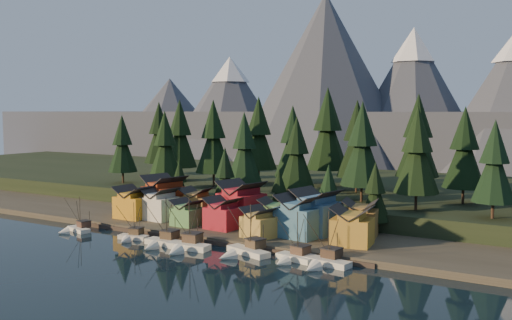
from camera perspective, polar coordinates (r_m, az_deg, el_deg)
The scene contains 46 objects.
ground at distance 121.18m, azimuth -9.08°, elevation -9.68°, with size 500.00×500.00×0.00m, color black.
shore_strip at distance 152.97m, azimuth 0.66°, elevation -6.26°, with size 400.00×50.00×1.50m, color #3B362B.
hillside at distance 196.78m, azimuth 8.04°, elevation -3.13°, with size 420.00×100.00×6.00m, color black.
dock at distance 133.72m, azimuth -4.49°, elevation -8.02°, with size 80.00×4.00×1.00m, color #41352E.
mountain_ridge at distance 313.51m, azimuth 16.25°, elevation 3.94°, with size 560.00×190.00×90.00m.
boat_0 at distance 151.38m, azimuth -17.63°, elevation -6.14°, with size 8.31×8.81×9.94m.
boat_1 at distance 138.76m, azimuth -12.36°, elevation -7.01°, with size 7.71×8.25×9.82m.
boat_2 at distance 131.37m, azimuth -9.42°, elevation -7.49°, with size 9.76×10.65×11.96m.
boat_3 at distance 126.69m, azimuth -7.11°, elevation -7.86°, with size 10.53×11.34×12.64m.
boat_4 at distance 121.66m, azimuth -1.24°, elevation -8.51°, with size 11.64×12.09×11.90m.
boat_5 at distance 116.96m, azimuth 3.71°, elevation -9.03°, with size 9.04×9.62×11.18m.
boat_6 at distance 114.04m, azimuth 6.78°, elevation -9.40°, with size 10.49×11.14×11.94m.
house_front_0 at distance 158.05m, azimuth -12.13°, elevation -4.07°, with size 8.71×8.25×8.60m.
house_front_1 at distance 154.62m, azimuth -9.59°, elevation -4.23°, with size 8.90×8.59×8.58m.
house_front_2 at distance 145.71m, azimuth -6.87°, elevation -5.17°, with size 7.16×7.21×6.60m.
house_front_3 at distance 140.84m, azimuth -3.34°, elevation -5.25°, with size 8.19×7.86×7.73m.
house_front_4 at distance 131.31m, azimuth 0.40°, elevation -6.17°, with size 8.30×8.70×6.97m.
house_front_5 at distance 131.65m, azimuth 4.35°, elevation -5.50°, with size 10.33×9.60×9.77m.
house_front_6 at distance 125.49m, azimuth 9.57°, elevation -6.40°, with size 9.42×9.02×8.42m.
house_back_0 at distance 161.63m, azimuth -9.15°, elevation -3.37°, with size 12.04×11.74×10.97m.
house_back_1 at distance 155.44m, azimuth -5.98°, elevation -4.21°, with size 8.28×8.35×8.20m.
house_back_2 at distance 147.67m, azimuth -1.49°, elevation -4.12°, with size 11.92×11.26×10.88m.
house_back_3 at distance 139.16m, azimuth 1.98°, elevation -5.37°, with size 8.58×7.89×7.71m.
house_back_4 at distance 135.75m, azimuth 6.06°, elevation -5.03°, with size 11.16×10.85×10.52m.
house_back_5 at distance 134.04m, azimuth 10.37°, elevation -5.66°, with size 9.08×9.16×8.55m.
tree_hill_0 at distance 197.87m, azimuth -13.22°, elevation 1.40°, with size 9.96×9.96×23.19m.
tree_hill_1 at distance 201.77m, azimuth -7.61°, elevation 2.37°, with size 12.22×12.22×28.48m.
tree_hill_2 at distance 180.11m, azimuth -9.08°, elevation 1.36°, with size 10.53×10.53×24.53m.
tree_hill_3 at distance 183.38m, azimuth -4.28°, elevation 2.09°, with size 12.06×12.06×28.10m.
tree_hill_4 at distance 191.57m, azimuth 0.27°, elevation 2.43°, with size 12.60×12.60×29.35m.
tree_hill_5 at distance 165.22m, azimuth -1.18°, elevation 1.05°, with size 10.40×10.40×24.24m.
tree_hill_6 at distance 174.19m, azimuth 3.68°, elevation 1.60°, with size 11.26×11.26×26.23m.
tree_hill_7 at distance 154.66m, azimuth 4.08°, elevation 0.53°, with size 9.90×9.90×23.06m.
tree_hill_8 at distance 173.18m, azimuth 10.06°, elevation 1.80°, with size 11.93×11.93×27.79m.
tree_hill_9 at distance 154.50m, azimuth 10.57°, elevation 1.28°, with size 11.63×11.63×27.08m.
tree_hill_10 at distance 175.78m, azimuth 15.88°, elevation 2.06°, with size 12.71×12.71×29.62m.
tree_hill_11 at distance 144.91m, azimuth 15.80°, elevation 0.65°, with size 11.06×11.06×25.77m.
tree_hill_12 at distance 158.68m, azimuth 20.11°, elevation 0.89°, with size 11.05×11.05×25.73m.
tree_hill_13 at distance 139.46m, azimuth 22.72°, elevation -0.42°, with size 9.71×9.71×22.62m.
tree_hill_15 at distance 187.64m, azimuth 7.16°, elevation 2.81°, with size 13.83×13.83×32.21m.
tree_hill_16 at distance 220.95m, azimuth -9.64°, elevation 2.49°, with size 12.00×12.00×27.95m.
tree_shore_0 at distance 167.28m, azimuth -7.65°, elevation -2.28°, with size 6.33×6.33×14.75m.
tree_shore_1 at distance 157.56m, azimuth -3.11°, elevation -1.83°, with size 8.17×8.17×19.03m.
tree_shore_2 at distance 149.13m, azimuth 2.32°, elevation -3.28°, with size 6.02×6.02×14.02m.
tree_shore_3 at distance 142.87m, azimuth 7.26°, elevation -3.28°, with size 6.79×6.79×15.81m.
tree_shore_4 at distance 138.44m, azimuth 11.82°, elevation -3.33°, with size 7.30×7.30×17.00m.
Camera 1 is at (75.79, -89.51, 30.46)m, focal length 40.00 mm.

